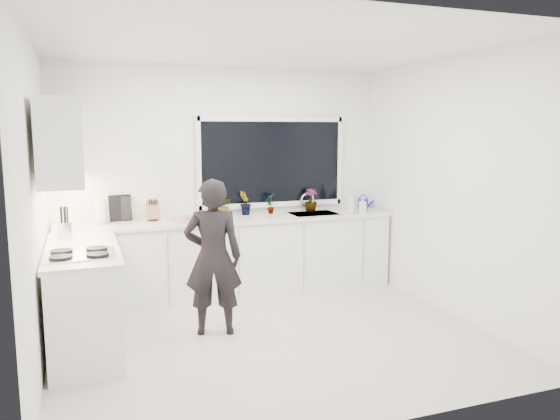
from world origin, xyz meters
name	(u,v)px	position (x,y,z in m)	size (l,w,h in m)	color
floor	(273,337)	(0.00, 0.00, -0.01)	(4.00, 3.50, 0.02)	beige
wall_back	(225,179)	(0.00, 1.76, 1.35)	(4.00, 0.02, 2.70)	white
wall_left	(34,206)	(-2.01, 0.00, 1.35)	(0.02, 3.50, 2.70)	white
wall_right	(454,188)	(2.01, 0.00, 1.35)	(0.02, 3.50, 2.70)	white
ceiling	(272,43)	(0.00, 0.00, 2.71)	(4.00, 3.50, 0.02)	white
window	(272,162)	(0.60, 1.73, 1.55)	(1.80, 0.02, 1.00)	black
base_cabinets_back	(232,258)	(0.00, 1.45, 0.44)	(3.92, 0.58, 0.88)	white
base_cabinets_left	(85,299)	(-1.67, 0.35, 0.44)	(0.58, 1.60, 0.88)	white
countertop_back	(232,220)	(0.00, 1.44, 0.90)	(3.94, 0.62, 0.04)	silver
countertop_left	(82,249)	(-1.67, 0.35, 0.90)	(0.62, 1.60, 0.04)	silver
upper_cabinets	(62,141)	(-1.79, 0.70, 1.85)	(0.34, 2.10, 0.70)	white
sink	(313,217)	(1.05, 1.45, 0.87)	(0.58, 0.42, 0.14)	silver
faucet	(307,203)	(1.05, 1.65, 1.03)	(0.03, 0.03, 0.22)	silver
stovetop	(79,254)	(-1.69, 0.00, 0.94)	(0.56, 0.48, 0.03)	black
person	(213,257)	(-0.50, 0.27, 0.75)	(0.55, 0.36, 1.50)	black
pizza_tray	(195,219)	(-0.44, 1.42, 0.94)	(0.49, 0.36, 0.03)	silver
pizza	(195,218)	(-0.44, 1.42, 0.95)	(0.45, 0.32, 0.01)	red
watering_can	(363,204)	(1.83, 1.61, 0.98)	(0.14, 0.14, 0.13)	#141CC0
paper_towel_roll	(101,212)	(-1.46, 1.55, 1.05)	(0.11, 0.11, 0.26)	white
knife_block	(153,211)	(-0.89, 1.59, 1.03)	(0.13, 0.10, 0.22)	#9D7649
utensil_crock	(65,231)	(-1.82, 0.80, 1.00)	(0.13, 0.13, 0.16)	silver
picture_frame_large	(121,209)	(-1.23, 1.69, 1.06)	(0.22, 0.02, 0.28)	black
picture_frame_small	(120,208)	(-1.25, 1.69, 1.07)	(0.25, 0.02, 0.30)	black
herb_plants	(257,203)	(0.36, 1.61, 1.06)	(1.39, 0.27, 0.30)	#26662D
soap_bottles	(355,203)	(1.54, 1.30, 1.05)	(0.29, 0.14, 0.28)	#D8BF66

